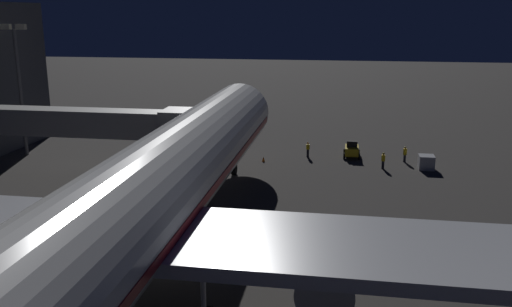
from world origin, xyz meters
name	(u,v)px	position (x,y,z in m)	size (l,w,h in m)	color
ground_plane	(177,256)	(0.00, 0.00, 0.00)	(320.00, 320.00, 0.00)	#383533
airliner_at_gate	(129,217)	(0.00, 7.57, 5.73)	(57.92, 68.04, 18.46)	silver
jet_bridge	(93,123)	(12.78, -14.99, 5.85)	(24.03, 3.40, 7.38)	#9E9E99
apron_floodlight_mast	(19,79)	(25.50, -23.62, 8.80)	(2.90, 0.50, 14.84)	#59595E
pushback_tug	(352,150)	(-11.88, -28.53, 0.78)	(1.86, 2.62, 1.95)	yellow
baggage_container_near_belt	(426,162)	(-19.63, -24.86, 0.74)	(1.58, 1.64, 1.47)	#B7BABF
ground_crew_near_nose_gear	(405,153)	(-17.67, -27.34, 0.98)	(0.40, 0.40, 1.79)	black
ground_crew_marshaller_fwd	(308,149)	(-6.93, -27.82, 0.96)	(0.40, 0.40, 1.75)	black
ground_crew_under_port_wing	(383,160)	(-15.13, -24.21, 0.98)	(0.40, 0.40, 1.77)	black
traffic_cone_nose_port	(263,159)	(-2.20, -25.03, 0.28)	(0.36, 0.36, 0.55)	orange
traffic_cone_nose_starboard	(225,157)	(2.20, -25.03, 0.28)	(0.36, 0.36, 0.55)	orange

